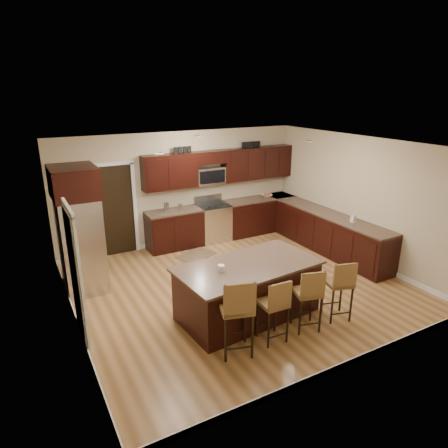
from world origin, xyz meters
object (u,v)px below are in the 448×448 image
refrigerator (79,229)px  island (248,292)px  stool_left (237,309)px  stool_mid (275,304)px  range (213,222)px  stool_extra (340,283)px  stool_right (309,293)px

refrigerator → island: bearing=-45.8°
stool_left → stool_mid: (0.65, 0.01, -0.11)m
island → stool_left: 1.15m
range → stool_extra: range is taller
range → refrigerator: size_ratio=0.47×
island → refrigerator: size_ratio=1.04×
stool_right → stool_extra: size_ratio=1.00×
range → refrigerator: bearing=-161.3°
range → stool_mid: range is taller
range → stool_right: range is taller
stool_mid → stool_left: bearing=-177.3°
range → island: bearing=-107.8°
stool_left → stool_right: 1.28m
island → stool_extra: bearing=-39.4°
range → stool_left: (-1.79, -4.24, 0.27)m
island → stool_right: stool_right is taller
range → stool_extra: size_ratio=1.06×
stool_left → stool_extra: size_ratio=1.14×
island → stool_right: bearing=-60.5°
stool_mid → stool_right: (0.63, 0.00, 0.01)m
stool_mid → stool_right: bearing=2.2°
range → stool_right: (-0.51, -4.23, 0.18)m
range → stool_extra: (0.14, -4.23, 0.18)m
stool_left → stool_mid: stool_left is taller
stool_left → stool_right: (1.28, 0.01, -0.09)m
island → stool_extra: (1.23, -0.84, 0.23)m
island → refrigerator: (-2.21, 2.28, 0.78)m
stool_left → stool_right: size_ratio=1.14×
refrigerator → stool_extra: (3.44, -3.12, -0.55)m
island → stool_extra: stool_extra is taller
range → stool_mid: size_ratio=1.08×
island → refrigerator: 3.27m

